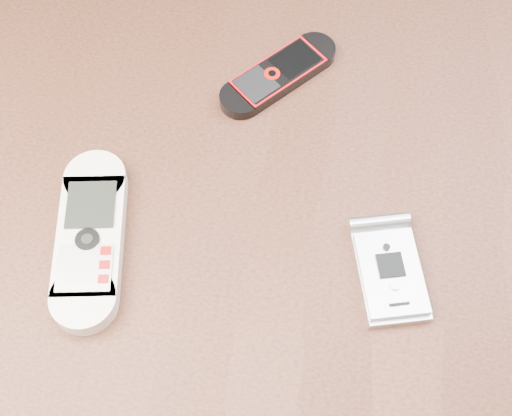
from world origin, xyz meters
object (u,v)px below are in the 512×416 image
object	(u,v)px
table	(251,264)
nokia_white	(90,237)
motorola_razr	(390,271)
nokia_black_red	(278,74)

from	to	relation	value
table	nokia_white	bearing A→B (deg)	-161.44
table	nokia_white	distance (m)	0.18
table	motorola_razr	bearing A→B (deg)	-20.41
nokia_white	motorola_razr	distance (m)	0.25
table	nokia_white	size ratio (longest dim) A/B	7.39
table	nokia_black_red	distance (m)	0.19
motorola_razr	nokia_black_red	bearing A→B (deg)	106.46
nokia_black_red	nokia_white	bearing A→B (deg)	-81.52
table	motorola_razr	distance (m)	0.17
nokia_black_red	motorola_razr	size ratio (longest dim) A/B	1.33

